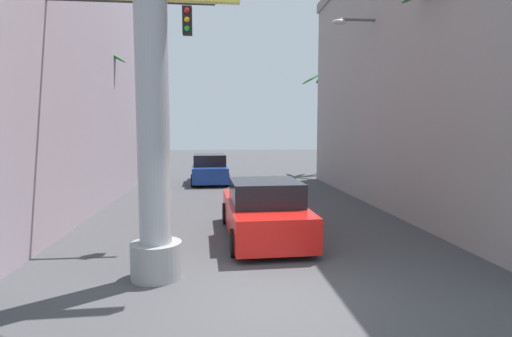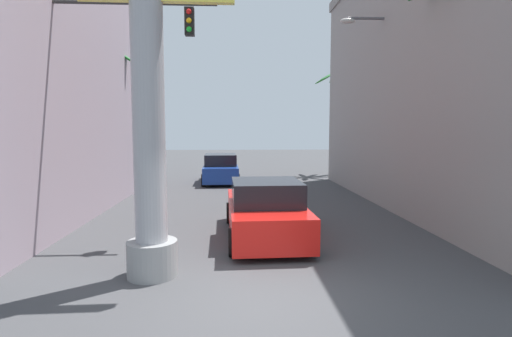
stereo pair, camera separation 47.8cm
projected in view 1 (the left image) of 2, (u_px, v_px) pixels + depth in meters
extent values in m
plane|color=#424244|center=(240.00, 199.00, 16.57)|extent=(84.72, 84.72, 0.00)
cube|color=gray|center=(485.00, 80.00, 15.04)|extent=(8.47, 17.13, 9.49)
cylinder|color=#9E9EA3|center=(151.00, 44.00, 7.33)|extent=(0.61, 0.61, 8.86)
cylinder|color=gray|center=(156.00, 260.00, 7.72)|extent=(0.98, 0.98, 0.70)
cylinder|color=#59595E|center=(392.00, 112.00, 15.18)|extent=(0.16, 0.16, 7.07)
cylinder|color=#59595E|center=(368.00, 20.00, 14.75)|extent=(2.13, 0.10, 0.10)
ellipsoid|color=beige|center=(340.00, 22.00, 14.65)|extent=(0.56, 0.28, 0.20)
cylinder|color=#333333|center=(26.00, 121.00, 10.04)|extent=(0.14, 0.14, 6.20)
cylinder|color=#333333|center=(120.00, 1.00, 10.00)|extent=(4.78, 0.10, 0.10)
cube|color=black|center=(187.00, 21.00, 10.21)|extent=(0.24, 0.24, 0.70)
sphere|color=red|center=(187.00, 11.00, 10.06)|extent=(0.14, 0.14, 0.14)
sphere|color=yellow|center=(187.00, 19.00, 10.08)|extent=(0.14, 0.14, 0.14)
sphere|color=green|center=(187.00, 28.00, 10.10)|extent=(0.14, 0.14, 0.14)
cylinder|color=black|center=(226.00, 213.00, 12.21)|extent=(0.24, 0.65, 0.64)
cylinder|color=black|center=(284.00, 212.00, 12.45)|extent=(0.24, 0.65, 0.64)
cylinder|color=black|center=(235.00, 243.00, 9.01)|extent=(0.24, 0.65, 0.64)
cylinder|color=black|center=(312.00, 240.00, 9.25)|extent=(0.24, 0.65, 0.64)
cube|color=red|center=(263.00, 216.00, 10.71)|extent=(2.04, 4.69, 0.80)
cube|color=black|center=(265.00, 192.00, 10.30)|extent=(1.80, 2.00, 0.60)
cylinder|color=black|center=(194.00, 174.00, 23.17)|extent=(0.24, 0.65, 0.64)
cylinder|color=black|center=(224.00, 174.00, 23.40)|extent=(0.24, 0.65, 0.64)
cylinder|color=black|center=(193.00, 181.00, 20.15)|extent=(0.24, 0.65, 0.64)
cylinder|color=black|center=(227.00, 180.00, 20.38)|extent=(0.24, 0.65, 0.64)
cube|color=navy|center=(210.00, 172.00, 21.75)|extent=(1.96, 4.43, 0.80)
cube|color=black|center=(210.00, 160.00, 21.68)|extent=(1.75, 2.46, 0.60)
cylinder|color=brown|center=(97.00, 124.00, 16.64)|extent=(0.40, 0.36, 6.20)
ellipsoid|color=#21772D|center=(111.00, 54.00, 16.48)|extent=(1.24, 0.48, 0.76)
ellipsoid|color=#28672D|center=(105.00, 55.00, 16.96)|extent=(0.88, 1.31, 0.58)
ellipsoid|color=#2D672D|center=(85.00, 55.00, 16.71)|extent=(1.16, 1.05, 0.77)
ellipsoid|color=#216B2D|center=(77.00, 49.00, 15.94)|extent=(1.32, 0.97, 0.45)
ellipsoid|color=#29672D|center=(95.00, 50.00, 15.74)|extent=(0.75, 1.30, 0.66)
cylinder|color=brown|center=(326.00, 124.00, 25.85)|extent=(0.62, 0.53, 6.54)
ellipsoid|color=#2A602D|center=(340.00, 76.00, 25.83)|extent=(1.72, 0.49, 0.72)
ellipsoid|color=#2E752D|center=(330.00, 77.00, 26.47)|extent=(1.16, 1.69, 0.59)
ellipsoid|color=#2E602D|center=(322.00, 78.00, 26.52)|extent=(0.63, 1.74, 0.70)
ellipsoid|color=#2E752D|center=(314.00, 78.00, 25.94)|extent=(1.63, 0.97, 0.92)
ellipsoid|color=#25672D|center=(317.00, 76.00, 25.19)|extent=(1.63, 1.09, 0.84)
ellipsoid|color=#29682D|center=(327.00, 74.00, 24.81)|extent=(0.87, 1.74, 0.65)
ellipsoid|color=#30742D|center=(337.00, 74.00, 24.94)|extent=(1.11, 1.68, 0.68)
cylinder|color=brown|center=(462.00, 107.00, 10.98)|extent=(0.41, 0.66, 7.02)
cylinder|color=#3F3833|center=(389.00, 197.00, 14.75)|extent=(0.14, 0.14, 0.81)
cylinder|color=#3F3833|center=(392.00, 198.00, 14.55)|extent=(0.14, 0.14, 0.81)
cylinder|color=#B22626|center=(391.00, 178.00, 14.58)|extent=(0.34, 0.34, 0.58)
sphere|color=tan|center=(391.00, 167.00, 14.54)|extent=(0.22, 0.22, 0.22)
cylinder|color=gray|center=(124.00, 180.00, 19.64)|extent=(0.14, 0.14, 0.79)
cylinder|color=gray|center=(128.00, 180.00, 19.61)|extent=(0.14, 0.14, 0.79)
cylinder|color=#338C4C|center=(125.00, 166.00, 19.56)|extent=(0.41, 0.41, 0.66)
sphere|color=tan|center=(125.00, 157.00, 19.51)|extent=(0.22, 0.22, 0.22)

